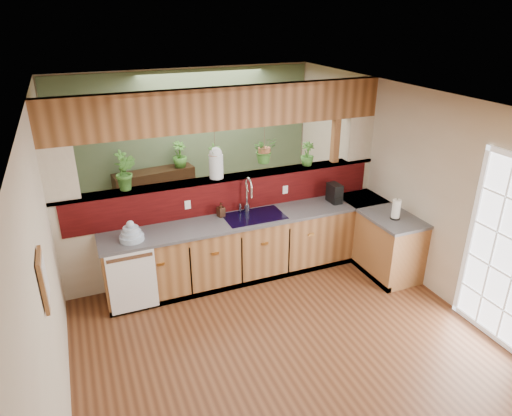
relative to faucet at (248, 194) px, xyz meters
name	(u,v)px	position (x,y,z in m)	size (l,w,h in m)	color
ground	(265,315)	(-0.21, -1.13, -1.18)	(4.60, 7.00, 0.01)	#552F1A
ceiling	(267,106)	(-0.21, -1.13, 1.42)	(4.60, 7.00, 0.01)	brown
wall_back	(188,143)	(-0.21, 2.37, 0.12)	(4.60, 0.02, 2.60)	beige
wall_left	(47,260)	(-2.51, -1.13, 0.12)	(0.02, 7.00, 2.60)	beige
wall_right	(427,192)	(2.09, -1.13, 0.12)	(0.02, 7.00, 2.60)	beige
pass_through_partition	(230,190)	(-0.18, 0.22, 0.01)	(4.60, 0.21, 2.60)	beige
pass_through_ledge	(227,178)	(-0.21, 0.22, 0.19)	(4.60, 0.21, 0.04)	brown
header_beam	(225,108)	(-0.21, 0.22, 1.14)	(4.60, 0.15, 0.55)	brown
sage_backwall	(188,144)	(-0.21, 2.35, 0.12)	(4.55, 0.02, 2.55)	#4F6646
countertop	(295,241)	(0.62, -0.26, -0.73)	(4.14, 1.52, 0.90)	brown
dishwasher	(133,282)	(-1.69, -0.46, -0.73)	(0.58, 0.03, 0.82)	white
navy_sink	(254,221)	(0.04, -0.15, -0.36)	(0.82, 0.50, 0.18)	black
french_door	(505,255)	(2.06, -2.43, -0.13)	(0.06, 1.02, 2.16)	white
framed_print	(44,280)	(-2.49, -1.93, 0.37)	(0.04, 0.35, 0.45)	brown
faucet	(248,194)	(0.00, 0.00, 0.00)	(0.23, 0.23, 0.53)	#B7B7B2
dish_stack	(131,234)	(-1.62, -0.22, -0.20)	(0.30, 0.30, 0.26)	#A2B7D1
soap_dispenser	(221,210)	(-0.39, 0.02, -0.18)	(0.09, 0.09, 0.20)	#3C2215
coffee_maker	(335,194)	(1.31, -0.14, -0.16)	(0.15, 0.25, 0.28)	black
paper_towel	(396,210)	(1.77, -0.95, -0.15)	(0.14, 0.14, 0.29)	black
glass_jar	(216,163)	(-0.37, 0.22, 0.42)	(0.19, 0.19, 0.43)	silver
ledge_plant_left	(126,172)	(-1.55, 0.22, 0.44)	(0.26, 0.21, 0.47)	#346A24
ledge_plant_right	(307,154)	(1.03, 0.22, 0.38)	(0.19, 0.19, 0.35)	#346A24
hanging_plant_a	(215,149)	(-0.37, 0.22, 0.62)	(0.22, 0.17, 0.47)	brown
hanging_plant_b	(264,139)	(0.34, 0.22, 0.68)	(0.37, 0.33, 0.48)	brown
shelving_console	(156,195)	(-0.90, 2.12, -0.68)	(1.38, 0.37, 0.92)	black
shelf_plant_a	(122,162)	(-1.41, 2.12, -0.02)	(0.22, 0.15, 0.42)	#346A24
shelf_plant_b	(180,155)	(-0.43, 2.12, 0.00)	(0.25, 0.25, 0.45)	#346A24
floor_plant	(255,198)	(0.80, 1.67, -0.83)	(0.63, 0.55, 0.70)	#346A24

